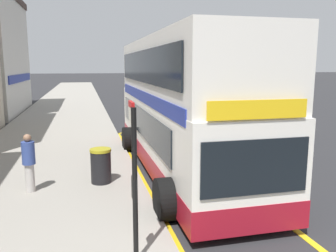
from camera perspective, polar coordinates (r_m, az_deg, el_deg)
ground_plane at (r=35.79m, az=-4.67°, el=4.26°), size 260.00×260.00×0.00m
pavement_near at (r=35.37m, az=-15.97°, el=3.96°), size 6.00×76.00×0.14m
double_decker_bus at (r=11.65m, az=2.03°, el=2.74°), size 3.28×10.69×4.40m
bus_bay_markings at (r=11.98m, az=1.48°, el=-7.14°), size 2.83×14.03×0.01m
bus_stop_sign at (r=5.92m, az=-5.63°, el=-7.36°), size 0.09×0.51×2.79m
parked_car_teal_ahead at (r=48.74m, az=-1.39°, el=6.74°), size 2.09×4.20×1.62m
parked_car_grey_behind at (r=25.18m, az=5.35°, el=3.69°), size 2.09×4.20×1.62m
pedestrian_waiting_near_sign at (r=10.02m, az=-21.99°, el=-5.36°), size 0.34×0.34×1.60m
litter_bin at (r=10.31m, az=-11.02°, el=-6.43°), size 0.62×0.62×1.01m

